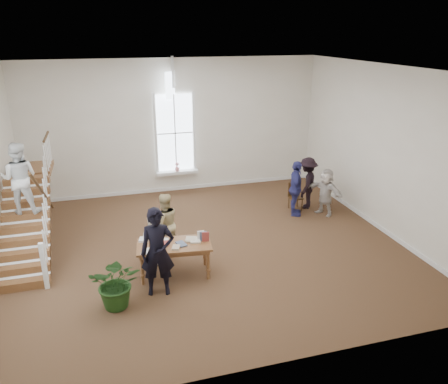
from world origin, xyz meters
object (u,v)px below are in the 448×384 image
object	(u,v)px
floor_plant	(117,282)
side_chair	(295,195)
police_officer	(158,252)
woman_cluster_b	(307,183)
elderly_woman	(155,238)
person_yellow	(164,224)
library_table	(174,247)
woman_cluster_c	(325,192)
woman_cluster_a	(296,189)

from	to	relation	value
floor_plant	side_chair	bearing A→B (deg)	33.96
police_officer	woman_cluster_b	world-z (taller)	police_officer
elderly_woman	side_chair	size ratio (longest dim) A/B	1.62
police_officer	person_yellow	xyz separation A→B (m)	(0.40, 1.75, -0.18)
police_officer	library_table	bearing A→B (deg)	64.43
woman_cluster_c	woman_cluster_a	bearing A→B (deg)	-126.75
police_officer	person_yellow	bearing A→B (deg)	85.50
library_table	woman_cluster_b	size ratio (longest dim) A/B	1.07
elderly_woman	floor_plant	distance (m)	1.81
side_chair	library_table	bearing A→B (deg)	-149.36
police_officer	elderly_woman	world-z (taller)	police_officer
elderly_woman	woman_cluster_c	distance (m)	5.61
person_yellow	elderly_woman	bearing A→B (deg)	49.08
woman_cluster_c	floor_plant	world-z (taller)	woman_cluster_c
side_chair	police_officer	bearing A→B (deg)	-146.46
library_table	floor_plant	world-z (taller)	floor_plant
person_yellow	woman_cluster_b	bearing A→B (deg)	-169.45
elderly_woman	person_yellow	bearing A→B (deg)	-125.38
woman_cluster_b	side_chair	distance (m)	0.53
woman_cluster_b	police_officer	bearing A→B (deg)	-17.88
police_officer	woman_cluster_c	bearing A→B (deg)	36.18
elderly_woman	woman_cluster_c	xyz separation A→B (m)	(5.36, 1.63, 0.02)
floor_plant	police_officer	bearing A→B (deg)	17.05
woman_cluster_a	woman_cluster_b	bearing A→B (deg)	-29.62
person_yellow	library_table	bearing A→B (deg)	82.09
person_yellow	woman_cluster_b	size ratio (longest dim) A/B	0.98
police_officer	person_yellow	distance (m)	1.80
elderly_woman	woman_cluster_a	xyz separation A→B (m)	(4.46, 1.83, 0.15)
library_table	side_chair	distance (m)	5.20
elderly_woman	woman_cluster_b	size ratio (longest dim) A/B	0.86
woman_cluster_c	side_chair	distance (m)	0.99
elderly_woman	woman_cluster_b	world-z (taller)	woman_cluster_b
person_yellow	side_chair	bearing A→B (deg)	-167.75
floor_plant	woman_cluster_c	bearing A→B (deg)	26.42
person_yellow	floor_plant	distance (m)	2.40
woman_cluster_a	side_chair	xyz separation A→B (m)	(0.20, 0.45, -0.38)
woman_cluster_c	side_chair	bearing A→B (deg)	-157.14
police_officer	woman_cluster_c	size ratio (longest dim) A/B	1.34
elderly_woman	floor_plant	world-z (taller)	elderly_woman
elderly_woman	woman_cluster_a	bearing A→B (deg)	-162.11
elderly_woman	woman_cluster_b	distance (m)	5.56
elderly_woman	person_yellow	world-z (taller)	person_yellow
library_table	side_chair	bearing A→B (deg)	40.34
library_table	person_yellow	world-z (taller)	person_yellow
floor_plant	side_chair	size ratio (longest dim) A/B	1.29
woman_cluster_a	elderly_woman	bearing A→B (deg)	135.82
woman_cluster_b	person_yellow	bearing A→B (deg)	-31.74
police_officer	woman_cluster_a	world-z (taller)	police_officer
elderly_woman	woman_cluster_b	bearing A→B (deg)	-160.17
library_table	person_yellow	xyz separation A→B (m)	(-0.04, 1.10, 0.10)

